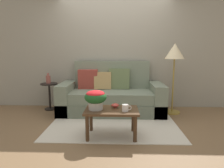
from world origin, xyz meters
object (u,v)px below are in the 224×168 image
Objects in this scene: coffee_table at (112,114)px; table_vase at (48,79)px; couch at (111,97)px; potted_plant at (96,98)px; side_table at (49,91)px; floor_lamp at (175,56)px; snack_bowl at (115,105)px; coffee_mug at (125,108)px.

table_vase is (-1.47, 1.42, 0.34)m from coffee_table.
table_vase is (-1.41, 0.12, 0.36)m from couch.
potted_plant is at bearing -49.38° from table_vase.
table_vase reaches higher than potted_plant.
table_vase is at bearing 130.62° from potted_plant.
table_vase reaches higher than coffee_table.
side_table is at bearing 135.71° from coffee_table.
floor_lamp is at bearing 45.10° from coffee_table.
potted_plant is at bearing -98.04° from couch.
potted_plant is at bearing -178.26° from coffee_table.
table_vase reaches higher than snack_bowl.
snack_bowl is (-1.20, -1.16, -0.75)m from floor_lamp.
coffee_mug is (0.21, -0.09, 0.12)m from coffee_table.
coffee_mug is at bearing -23.56° from coffee_table.
floor_lamp is 1.83m from snack_bowl.
table_vase is at bearing 135.93° from coffee_table.
couch is at bearing 178.49° from floor_lamp.
coffee_table is 3.54× the size of table_vase.
side_table is 4.92× the size of snack_bowl.
floor_lamp reaches higher than snack_bowl.
couch is 1.40m from side_table.
potted_plant is at bearing -49.64° from side_table.
side_table is (-1.40, 0.12, 0.08)m from couch.
couch is 1.21m from snack_bowl.
floor_lamp is at bearing 40.23° from potted_plant.
floor_lamp is (1.32, -0.03, 0.88)m from couch.
coffee_mug is 0.62× the size of table_vase.
floor_lamp is 4.41× the size of potted_plant.
floor_lamp reaches higher than table_vase.
side_table is 2.00m from snack_bowl.
floor_lamp reaches higher than coffee_mug.
table_vase is (-1.22, 1.43, 0.08)m from potted_plant.
coffee_mug is 0.25m from snack_bowl.
side_table is (-1.45, 1.42, 0.06)m from coffee_table.
snack_bowl is (0.05, 0.10, 0.11)m from coffee_table.
snack_bowl reaches higher than coffee_table.
floor_lamp is 2.78m from table_vase.
couch is at bearing -5.00° from table_vase.
side_table is at bearing 130.36° from potted_plant.
coffee_table is at bearing -134.90° from floor_lamp.
side_table is at bearing 138.86° from snack_bowl.
couch is 1.35m from potted_plant.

